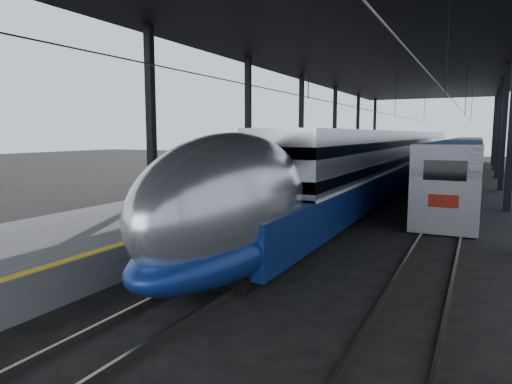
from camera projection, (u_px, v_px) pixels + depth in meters
The scene contains 7 objects.
ground at pixel (197, 258), 15.04m from camera, with size 160.00×160.00×0.00m, color black.
platform at pixel (306, 182), 34.31m from camera, with size 6.00×80.00×1.00m, color #4C4C4F.
yellow_strip at pixel (342, 176), 33.02m from camera, with size 0.30×80.00×0.01m, color gold.
rails at pixel (417, 193), 30.85m from camera, with size 6.52×80.00×0.16m.
canopy at pixel (383, 59), 30.85m from camera, with size 18.00×75.00×9.47m.
tgv_train at pixel (396, 159), 37.32m from camera, with size 2.98×65.20×4.27m.
second_train at pixel (466, 158), 42.18m from camera, with size 2.65×56.05×3.65m.
Camera 1 is at (8.22, -12.27, 4.07)m, focal length 32.00 mm.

